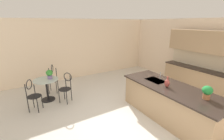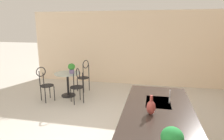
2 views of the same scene
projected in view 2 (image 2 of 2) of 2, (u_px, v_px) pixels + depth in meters
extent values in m
cube|color=beige|center=(133.00, 48.00, 7.15)|extent=(0.12, 7.80, 2.70)
cube|color=#2D231E|center=(159.00, 118.00, 2.73)|extent=(2.80, 1.06, 0.04)
cube|color=#B2B5BA|center=(158.00, 103.00, 3.25)|extent=(0.56, 0.40, 0.03)
cylinder|color=black|center=(69.00, 95.00, 6.15)|extent=(0.44, 0.44, 0.03)
cylinder|color=black|center=(68.00, 84.00, 6.06)|extent=(0.07, 0.07, 0.69)
cylinder|color=#B2C6C1|center=(67.00, 73.00, 5.99)|extent=(0.80, 0.80, 0.01)
cylinder|color=black|center=(50.00, 91.00, 5.91)|extent=(0.03, 0.03, 0.45)
cylinder|color=black|center=(54.00, 93.00, 5.71)|extent=(0.03, 0.03, 0.45)
cylinder|color=black|center=(41.00, 93.00, 5.72)|extent=(0.03, 0.03, 0.45)
cylinder|color=black|center=(45.00, 96.00, 5.52)|extent=(0.03, 0.03, 0.45)
cylinder|color=black|center=(47.00, 86.00, 5.66)|extent=(0.53, 0.53, 0.02)
cylinder|color=black|center=(40.00, 79.00, 5.60)|extent=(0.03, 0.03, 0.45)
cylinder|color=black|center=(44.00, 80.00, 5.42)|extent=(0.03, 0.03, 0.45)
torus|color=black|center=(41.00, 72.00, 5.46)|extent=(0.25, 0.18, 0.28)
cylinder|color=black|center=(84.00, 86.00, 6.38)|extent=(0.03, 0.03, 0.45)
cylinder|color=black|center=(77.00, 85.00, 6.53)|extent=(0.03, 0.03, 0.45)
cylinder|color=black|center=(89.00, 84.00, 6.60)|extent=(0.03, 0.03, 0.45)
cylinder|color=black|center=(83.00, 83.00, 6.76)|extent=(0.03, 0.03, 0.45)
cylinder|color=black|center=(83.00, 78.00, 6.52)|extent=(0.50, 0.50, 0.02)
cylinder|color=black|center=(89.00, 71.00, 6.52)|extent=(0.03, 0.03, 0.45)
cylinder|color=black|center=(83.00, 70.00, 6.66)|extent=(0.03, 0.03, 0.45)
torus|color=black|center=(86.00, 64.00, 6.54)|extent=(0.27, 0.13, 0.28)
cylinder|color=black|center=(71.00, 94.00, 5.62)|extent=(0.03, 0.03, 0.45)
cylinder|color=black|center=(80.00, 93.00, 5.76)|extent=(0.03, 0.03, 0.45)
cylinder|color=black|center=(74.00, 97.00, 5.39)|extent=(0.03, 0.03, 0.45)
cylinder|color=black|center=(83.00, 96.00, 5.52)|extent=(0.03, 0.03, 0.45)
cylinder|color=black|center=(77.00, 87.00, 5.52)|extent=(0.54, 0.54, 0.02)
cylinder|color=black|center=(74.00, 82.00, 5.28)|extent=(0.03, 0.03, 0.45)
cylinder|color=black|center=(83.00, 81.00, 5.41)|extent=(0.03, 0.03, 0.45)
torus|color=black|center=(78.00, 73.00, 5.29)|extent=(0.23, 0.21, 0.28)
cylinder|color=#B2B5BA|center=(170.00, 97.00, 3.19)|extent=(0.02, 0.02, 0.22)
cylinder|color=#7A669E|center=(72.00, 71.00, 5.96)|extent=(0.15, 0.15, 0.12)
ellipsoid|color=#358C33|center=(72.00, 67.00, 5.93)|extent=(0.22, 0.22, 0.20)
ellipsoid|color=#23853B|center=(172.00, 137.00, 1.85)|extent=(0.22, 0.22, 0.20)
ellipsoid|color=#993D38|center=(151.00, 108.00, 2.78)|extent=(0.13, 0.13, 0.21)
cylinder|color=#993D38|center=(151.00, 98.00, 2.74)|extent=(0.04, 0.04, 0.08)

